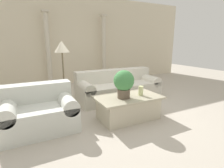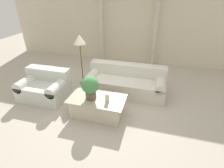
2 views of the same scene
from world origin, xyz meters
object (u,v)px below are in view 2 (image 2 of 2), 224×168
(loveseat, at_px, (45,86))
(sofa_long, at_px, (126,82))
(potted_plant, at_px, (90,87))
(floor_lamp, at_px, (80,42))
(coffee_table, at_px, (97,106))

(loveseat, bearing_deg, sofa_long, 22.59)
(potted_plant, height_order, floor_lamp, floor_lamp)
(loveseat, xyz_separation_m, coffee_table, (1.65, -0.35, -0.10))
(coffee_table, bearing_deg, floor_lamp, 125.81)
(sofa_long, xyz_separation_m, coffee_table, (-0.44, -1.22, -0.09))
(sofa_long, height_order, potted_plant, potted_plant)
(sofa_long, distance_m, potted_plant, 1.45)
(sofa_long, height_order, coffee_table, sofa_long)
(floor_lamp, bearing_deg, loveseat, -123.66)
(coffee_table, distance_m, potted_plant, 0.55)
(loveseat, xyz_separation_m, floor_lamp, (0.67, 1.01, 1.01))
(sofa_long, bearing_deg, floor_lamp, 174.42)
(loveseat, relative_size, floor_lamp, 0.79)
(sofa_long, relative_size, coffee_table, 1.70)
(sofa_long, height_order, loveseat, same)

